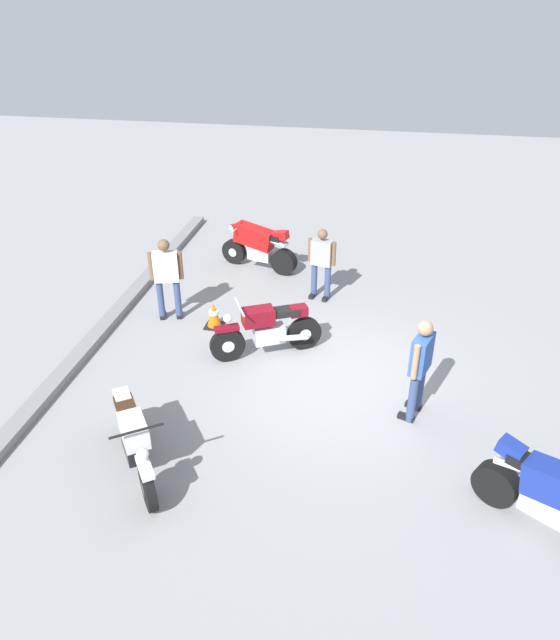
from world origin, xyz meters
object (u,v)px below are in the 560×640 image
object	(u,v)px
person_in_white_shirt	(167,274)
person_in_gray_shirt	(322,260)
motorcycle_silver_cruiser	(134,440)
motorcycle_blue_sportbike	(554,496)
motorcycle_red_sportbike	(258,245)
person_in_blue_shirt	(420,363)
traffic_cone	(214,315)
motorcycle_maroon_cruiser	(267,330)

from	to	relation	value
person_in_white_shirt	person_in_gray_shirt	bearing A→B (deg)	-78.47
motorcycle_silver_cruiser	motorcycle_blue_sportbike	size ratio (longest dim) A/B	1.03
motorcycle_blue_sportbike	person_in_white_shirt	distance (m)	7.70
motorcycle_red_sportbike	motorcycle_silver_cruiser	xyz separation A→B (m)	(-6.86, 0.22, -0.07)
person_in_gray_shirt	person_in_blue_shirt	bearing A→B (deg)	41.54
motorcycle_red_sportbike	person_in_blue_shirt	size ratio (longest dim) A/B	1.12
traffic_cone	person_in_blue_shirt	bearing A→B (deg)	-118.15
traffic_cone	motorcycle_maroon_cruiser	bearing A→B (deg)	-122.19
motorcycle_silver_cruiser	traffic_cone	xyz separation A→B (m)	(4.00, 0.05, -0.26)
motorcycle_red_sportbike	traffic_cone	distance (m)	2.89
motorcycle_red_sportbike	motorcycle_silver_cruiser	bearing A→B (deg)	104.58
motorcycle_silver_cruiser	person_in_blue_shirt	xyz separation A→B (m)	(1.92, -3.83, 0.46)
motorcycle_silver_cruiser	person_in_blue_shirt	world-z (taller)	person_in_blue_shirt
motorcycle_maroon_cruiser	traffic_cone	bearing A→B (deg)	-59.24
motorcycle_red_sportbike	person_in_gray_shirt	distance (m)	2.08
motorcycle_silver_cruiser	motorcycle_blue_sportbike	bearing A→B (deg)	54.39
person_in_white_shirt	person_in_blue_shirt	world-z (taller)	person_in_white_shirt
motorcycle_blue_sportbike	person_in_gray_shirt	distance (m)	6.72
motorcycle_maroon_cruiser	motorcycle_blue_sportbike	distance (m)	5.35
motorcycle_blue_sportbike	person_in_white_shirt	bearing A→B (deg)	-179.61
motorcycle_maroon_cruiser	person_in_gray_shirt	size ratio (longest dim) A/B	1.22
motorcycle_red_sportbike	motorcycle_blue_sportbike	world-z (taller)	same
person_in_gray_shirt	traffic_cone	xyz separation A→B (m)	(-1.64, 1.92, -0.62)
person_in_blue_shirt	motorcycle_red_sportbike	bearing A→B (deg)	-33.74
motorcycle_blue_sportbike	traffic_cone	distance (m)	6.82
motorcycle_maroon_cruiser	person_in_white_shirt	size ratio (longest dim) A/B	1.11
motorcycle_silver_cruiser	person_in_white_shirt	size ratio (longest dim) A/B	1.04
person_in_white_shirt	traffic_cone	xyz separation A→B (m)	(-0.16, -0.96, -0.73)
motorcycle_red_sportbike	person_in_white_shirt	world-z (taller)	person_in_white_shirt
motorcycle_red_sportbike	traffic_cone	bearing A→B (deg)	101.12
motorcycle_silver_cruiser	person_in_blue_shirt	distance (m)	4.31
person_in_white_shirt	person_in_blue_shirt	distance (m)	5.33
motorcycle_maroon_cruiser	person_in_white_shirt	bearing A→B (deg)	-50.12
person_in_white_shirt	person_in_gray_shirt	xyz separation A→B (m)	(1.48, -2.88, -0.11)
motorcycle_maroon_cruiser	person_in_blue_shirt	distance (m)	2.97
motorcycle_maroon_cruiser	traffic_cone	world-z (taller)	motorcycle_maroon_cruiser
motorcycle_maroon_cruiser	traffic_cone	size ratio (longest dim) A/B	3.62
person_in_white_shirt	traffic_cone	world-z (taller)	person_in_white_shirt
motorcycle_blue_sportbike	person_in_gray_shirt	world-z (taller)	person_in_gray_shirt
motorcycle_red_sportbike	person_in_gray_shirt	xyz separation A→B (m)	(-1.23, -1.65, 0.28)
motorcycle_silver_cruiser	motorcycle_blue_sportbike	world-z (taller)	motorcycle_blue_sportbike
motorcycle_maroon_cruiser	person_in_gray_shirt	bearing A→B (deg)	-132.67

